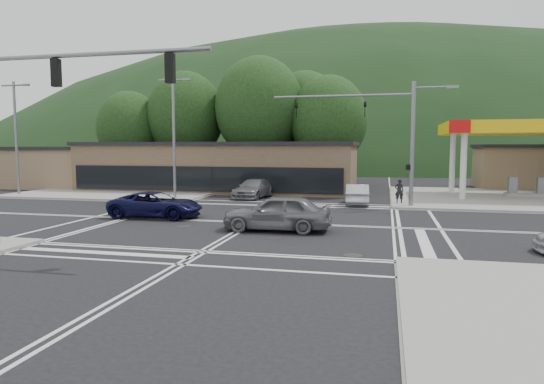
% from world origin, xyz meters
% --- Properties ---
extents(ground, '(120.00, 120.00, 0.00)m').
position_xyz_m(ground, '(0.00, 0.00, 0.00)').
color(ground, black).
rests_on(ground, ground).
extents(sidewalk_ne, '(16.00, 16.00, 0.15)m').
position_xyz_m(sidewalk_ne, '(15.00, 15.00, 0.07)').
color(sidewalk_ne, gray).
rests_on(sidewalk_ne, ground).
extents(sidewalk_nw, '(16.00, 16.00, 0.15)m').
position_xyz_m(sidewalk_nw, '(-15.00, 15.00, 0.07)').
color(sidewalk_nw, gray).
rests_on(sidewalk_nw, ground).
extents(gas_station_canopy, '(12.32, 8.34, 5.75)m').
position_xyz_m(gas_station_canopy, '(16.99, 15.99, 5.04)').
color(gas_station_canopy, silver).
rests_on(gas_station_canopy, ground).
extents(convenience_store, '(10.00, 6.00, 3.80)m').
position_xyz_m(convenience_store, '(20.00, 25.00, 1.90)').
color(convenience_store, '#846B4F').
rests_on(convenience_store, ground).
extents(commercial_row, '(24.00, 8.00, 4.00)m').
position_xyz_m(commercial_row, '(-8.00, 17.00, 2.00)').
color(commercial_row, brown).
rests_on(commercial_row, ground).
extents(commercial_nw, '(8.00, 7.00, 3.60)m').
position_xyz_m(commercial_nw, '(-24.00, 17.00, 1.80)').
color(commercial_nw, '#846B4F').
rests_on(commercial_nw, ground).
extents(hill_north, '(252.00, 126.00, 140.00)m').
position_xyz_m(hill_north, '(0.00, 90.00, 0.00)').
color(hill_north, '#183116').
rests_on(hill_north, ground).
extents(tree_n_a, '(8.00, 8.00, 11.75)m').
position_xyz_m(tree_n_a, '(-14.00, 24.00, 7.14)').
color(tree_n_a, '#382619').
rests_on(tree_n_a, ground).
extents(tree_n_b, '(9.00, 9.00, 12.98)m').
position_xyz_m(tree_n_b, '(-6.00, 24.00, 7.79)').
color(tree_n_b, '#382619').
rests_on(tree_n_b, ground).
extents(tree_n_c, '(7.60, 7.60, 10.87)m').
position_xyz_m(tree_n_c, '(1.00, 24.00, 6.49)').
color(tree_n_c, '#382619').
rests_on(tree_n_c, ground).
extents(tree_n_d, '(6.80, 6.80, 9.76)m').
position_xyz_m(tree_n_d, '(-20.00, 23.00, 5.84)').
color(tree_n_d, '#382619').
rests_on(tree_n_d, ground).
extents(tree_n_e, '(8.40, 8.40, 11.98)m').
position_xyz_m(tree_n_e, '(-2.00, 28.00, 7.14)').
color(tree_n_e, '#382619').
rests_on(tree_n_e, ground).
extents(streetlight_nw, '(2.50, 0.25, 9.00)m').
position_xyz_m(streetlight_nw, '(-8.44, 9.00, 5.05)').
color(streetlight_nw, slate).
rests_on(streetlight_nw, ground).
extents(streetlight_w, '(2.50, 0.25, 9.00)m').
position_xyz_m(streetlight_w, '(-21.94, 9.00, 5.05)').
color(streetlight_w, slate).
rests_on(streetlight_w, ground).
extents(signal_mast_ne, '(11.65, 0.30, 8.00)m').
position_xyz_m(signal_mast_ne, '(6.95, 8.20, 5.07)').
color(signal_mast_ne, slate).
rests_on(signal_mast_ne, ground).
extents(signal_mast_sw, '(9.14, 0.28, 8.00)m').
position_xyz_m(signal_mast_sw, '(-6.39, -8.20, 5.12)').
color(signal_mast_sw, slate).
rests_on(signal_mast_sw, ground).
extents(car_blue_west, '(5.21, 2.56, 1.42)m').
position_xyz_m(car_blue_west, '(-5.75, 0.50, 0.71)').
color(car_blue_west, black).
rests_on(car_blue_west, ground).
extents(car_grey_center, '(5.09, 2.19, 1.71)m').
position_xyz_m(car_grey_center, '(1.70, -2.06, 0.86)').
color(car_grey_center, slate).
rests_on(car_grey_center, ground).
extents(car_queue_a, '(1.74, 4.33, 1.40)m').
position_xyz_m(car_queue_a, '(4.76, 9.00, 0.70)').
color(car_queue_a, '#B7BABF').
rests_on(car_queue_a, ground).
extents(car_queue_b, '(2.28, 4.27, 1.38)m').
position_xyz_m(car_queue_b, '(1.00, 15.28, 0.69)').
color(car_queue_b, white).
rests_on(car_queue_b, ground).
extents(car_northbound, '(2.66, 5.18, 1.44)m').
position_xyz_m(car_northbound, '(-3.19, 11.61, 0.72)').
color(car_northbound, slate).
rests_on(car_northbound, ground).
extents(pedestrian, '(0.62, 0.43, 1.61)m').
position_xyz_m(pedestrian, '(7.50, 9.39, 0.96)').
color(pedestrian, black).
rests_on(pedestrian, sidewalk_ne).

